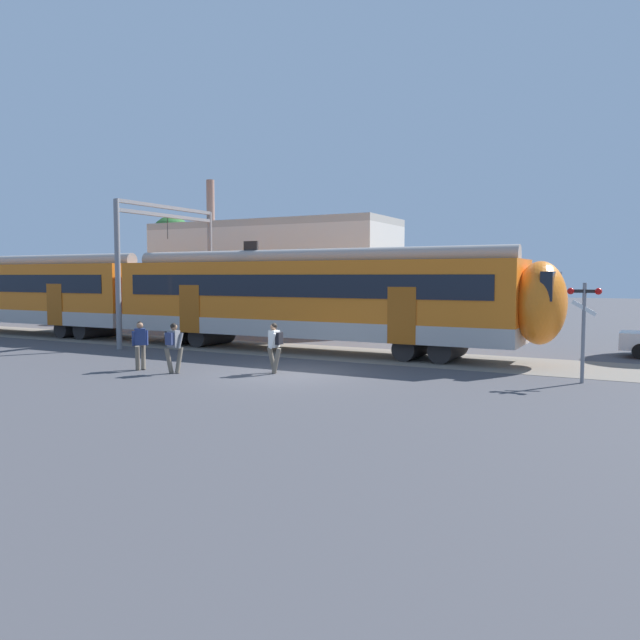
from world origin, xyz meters
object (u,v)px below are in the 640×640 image
Objects in this scene: pedestrian_navy at (140,341)px; pedestrian_grey at (173,344)px; pedestrian_white at (275,343)px; crossing_signal at (584,316)px; commuter_train at (152,295)px.

pedestrian_navy is 1.00× the size of pedestrian_grey.
pedestrian_grey is at bearing -2.35° from pedestrian_navy.
pedestrian_grey and pedestrian_white have the same top height.
pedestrian_grey is 12.82m from crossing_signal.
pedestrian_navy is at bearing 177.65° from pedestrian_grey.
pedestrian_grey is 3.32m from pedestrian_white.
commuter_train reaches higher than pedestrian_grey.
commuter_train is 12.68× the size of crossing_signal.
commuter_train is 9.65m from pedestrian_navy.
crossing_signal is at bearing 16.63° from pedestrian_white.
pedestrian_white is at bearing 19.11° from pedestrian_navy.
pedestrian_white is at bearing 28.71° from pedestrian_grey.
commuter_train is at bearing 136.52° from pedestrian_grey.
pedestrian_white is (2.91, 1.60, 0.00)m from pedestrian_grey.
pedestrian_navy is at bearing -162.55° from crossing_signal.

